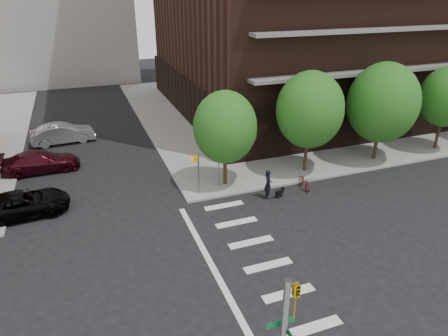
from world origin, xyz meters
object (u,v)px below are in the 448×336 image
parked_car_silver (63,133)px  scooter (304,182)px  parked_car_black (21,204)px  dog_walker (268,184)px  parked_car_maroon (41,162)px

parked_car_silver → scooter: 20.39m
parked_car_black → dog_walker: 14.41m
parked_car_black → parked_car_silver: size_ratio=1.03×
scooter → dog_walker: dog_walker is taller
parked_car_black → scooter: size_ratio=2.99×
dog_walker → parked_car_silver: bearing=52.1°
scooter → parked_car_silver: bearing=144.8°
dog_walker → parked_car_maroon: bearing=68.7°
parked_car_black → scooter: parked_car_black is taller
parked_car_silver → dog_walker: 18.75m
parked_car_maroon → dog_walker: size_ratio=2.73×
parked_car_silver → scooter: parked_car_silver is taller
parked_car_silver → parked_car_maroon: bearing=159.3°
parked_car_silver → parked_car_black: bearing=163.5°
parked_car_maroon → scooter: (16.14, -8.70, -0.29)m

